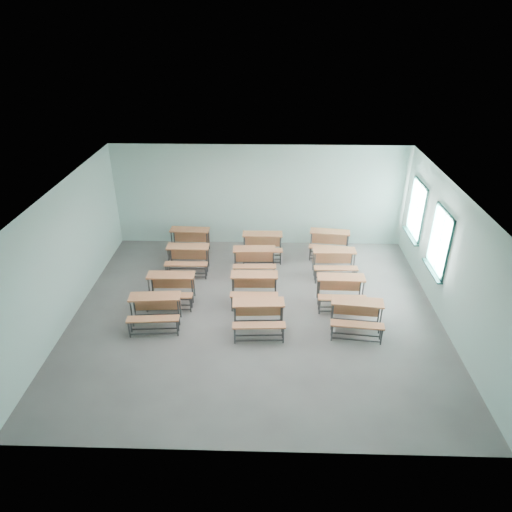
# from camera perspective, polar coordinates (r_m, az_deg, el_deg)

# --- Properties ---
(room) EXTENTS (9.04, 8.04, 3.24)m
(room) POSITION_cam_1_polar(r_m,az_deg,el_deg) (10.60, 0.44, -0.15)
(room) COLOR slate
(room) RESTS_ON ground
(desk_unit_r0c0) EXTENTS (1.25, 0.89, 0.75)m
(desk_unit_r0c0) POSITION_cam_1_polar(r_m,az_deg,el_deg) (11.06, -12.51, -6.24)
(desk_unit_r0c0) COLOR #B36740
(desk_unit_r0c0) RESTS_ON ground
(desk_unit_r0c1) EXTENTS (1.24, 0.86, 0.75)m
(desk_unit_r0c1) POSITION_cam_1_polar(r_m,az_deg,el_deg) (10.60, 0.32, -7.14)
(desk_unit_r0c1) COLOR #B36740
(desk_unit_r0c1) RESTS_ON ground
(desk_unit_r0c2) EXTENTS (1.28, 0.92, 0.75)m
(desk_unit_r0c2) POSITION_cam_1_polar(r_m,az_deg,el_deg) (10.87, 12.47, -6.91)
(desk_unit_r0c2) COLOR #B36740
(desk_unit_r0c2) RESTS_ON ground
(desk_unit_r1c0) EXTENTS (1.21, 0.82, 0.75)m
(desk_unit_r1c0) POSITION_cam_1_polar(r_m,az_deg,el_deg) (11.82, -10.60, -3.57)
(desk_unit_r1c0) COLOR #B36740
(desk_unit_r1c0) RESTS_ON ground
(desk_unit_r1c1) EXTENTS (1.21, 0.82, 0.75)m
(desk_unit_r1c1) POSITION_cam_1_polar(r_m,az_deg,el_deg) (11.63, -0.22, -3.58)
(desk_unit_r1c1) COLOR #B36740
(desk_unit_r1c1) RESTS_ON ground
(desk_unit_r1c2) EXTENTS (1.21, 0.82, 0.75)m
(desk_unit_r1c2) POSITION_cam_1_polar(r_m,az_deg,el_deg) (11.72, 10.56, -3.86)
(desk_unit_r1c2) COLOR #B36740
(desk_unit_r1c2) RESTS_ON ground
(desk_unit_r2c0) EXTENTS (1.20, 0.81, 0.75)m
(desk_unit_r2c0) POSITION_cam_1_polar(r_m,az_deg,el_deg) (13.13, -8.52, 0.08)
(desk_unit_r2c0) COLOR #B36740
(desk_unit_r2c0) RESTS_ON ground
(desk_unit_r2c1) EXTENTS (1.23, 0.85, 0.75)m
(desk_unit_r2c1) POSITION_cam_1_polar(r_m,az_deg,el_deg) (12.86, -0.21, -0.23)
(desk_unit_r2c1) COLOR #B36740
(desk_unit_r2c1) RESTS_ON ground
(desk_unit_r2c2) EXTENTS (1.21, 0.82, 0.75)m
(desk_unit_r2c2) POSITION_cam_1_polar(r_m,az_deg,el_deg) (12.97, 9.76, -0.42)
(desk_unit_r2c2) COLOR #B36740
(desk_unit_r2c2) RESTS_ON ground
(desk_unit_r3c0) EXTENTS (1.23, 0.85, 0.75)m
(desk_unit_r3c0) POSITION_cam_1_polar(r_m,az_deg,el_deg) (14.15, -8.31, 2.26)
(desk_unit_r3c0) COLOR #B36740
(desk_unit_r3c0) RESTS_ON ground
(desk_unit_r3c1) EXTENTS (1.20, 0.81, 0.75)m
(desk_unit_r3c1) POSITION_cam_1_polar(r_m,az_deg,el_deg) (13.73, 0.80, 1.72)
(desk_unit_r3c1) COLOR #B36740
(desk_unit_r3c1) RESTS_ON ground
(desk_unit_r3c2) EXTENTS (1.29, 0.95, 0.75)m
(desk_unit_r3c2) POSITION_cam_1_polar(r_m,az_deg,el_deg) (14.06, 9.16, 2.00)
(desk_unit_r3c2) COLOR #B36740
(desk_unit_r3c2) RESTS_ON ground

